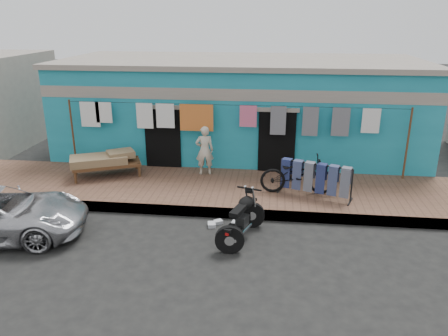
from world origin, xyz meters
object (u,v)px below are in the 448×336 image
at_px(seated_person, 205,150).
at_px(charpoy, 107,165).
at_px(motorcycle, 241,217).
at_px(jeans_rack, 315,179).
at_px(bicycle, 298,171).

xyz_separation_m(seated_person, charpoy, (-2.85, -0.50, -0.39)).
bearing_deg(motorcycle, charpoy, 162.27).
bearing_deg(charpoy, seated_person, 9.92).
height_order(charpoy, jeans_rack, jeans_rack).
bearing_deg(jeans_rack, seated_person, 156.78).
xyz_separation_m(bicycle, jeans_rack, (0.45, -0.18, -0.15)).
distance_m(bicycle, jeans_rack, 0.51).
distance_m(motorcycle, jeans_rack, 2.75).
bearing_deg(seated_person, charpoy, -3.52).
distance_m(seated_person, bicycle, 2.93).
distance_m(seated_person, charpoy, 2.92).
bearing_deg(charpoy, jeans_rack, -8.05).
xyz_separation_m(motorcycle, charpoy, (-4.23, 2.95, 0.06)).
xyz_separation_m(seated_person, bicycle, (2.68, -1.17, -0.11)).
bearing_deg(bicycle, charpoy, 80.64).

